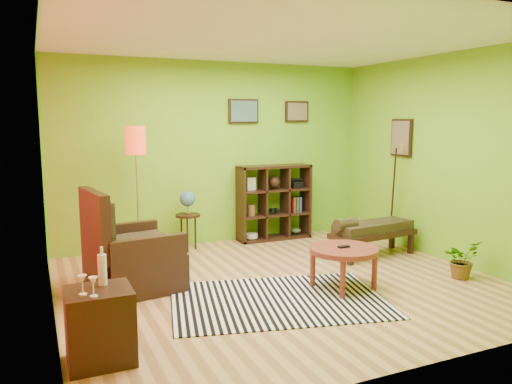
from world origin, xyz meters
name	(u,v)px	position (x,y,z in m)	size (l,w,h in m)	color
ground	(282,283)	(0.00, 0.00, 0.00)	(5.00, 5.00, 0.00)	tan
room_shell	(275,130)	(-0.09, 0.01, 1.80)	(5.04, 4.54, 2.82)	#6FB41D
zebra_rug	(278,300)	(-0.30, -0.50, 0.01)	(2.26, 1.51, 0.01)	white
coffee_table	(344,253)	(0.55, -0.46, 0.41)	(0.78, 0.78, 0.50)	maroon
armchair	(128,259)	(-1.68, 0.54, 0.35)	(1.08, 1.08, 1.16)	black
side_cabinet	(100,325)	(-2.20, -1.14, 0.30)	(0.51, 0.46, 0.91)	black
floor_lamp	(136,153)	(-1.35, 1.62, 1.49)	(0.28, 0.28, 1.83)	silver
globe_table	(188,206)	(-0.58, 1.90, 0.67)	(0.36, 0.36, 0.89)	black
cube_shelf	(275,202)	(0.91, 2.03, 0.60)	(1.20, 0.35, 1.20)	black
bench	(371,230)	(1.68, 0.53, 0.38)	(1.34, 0.61, 0.60)	black
potted_plant	(461,263)	(2.09, -0.72, 0.18)	(0.42, 0.46, 0.36)	#26661E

